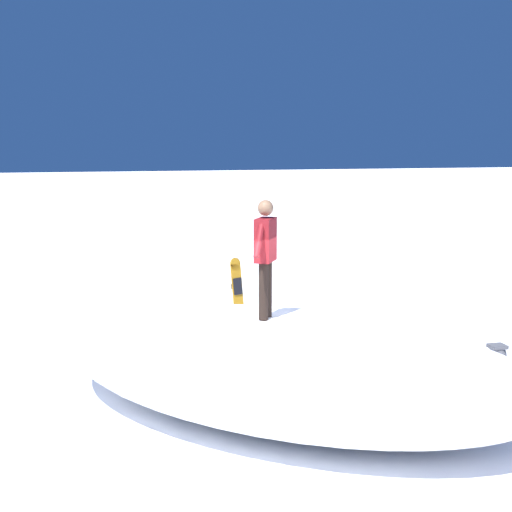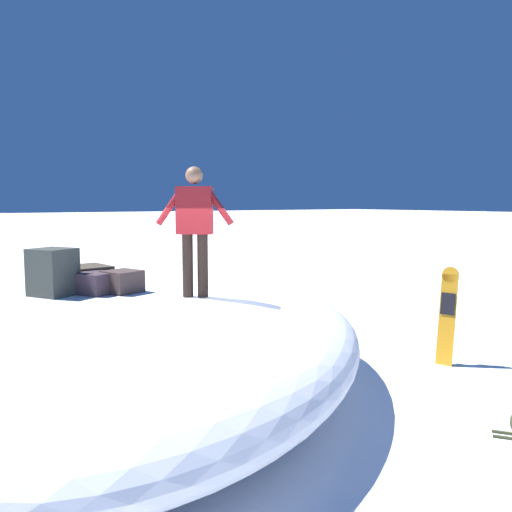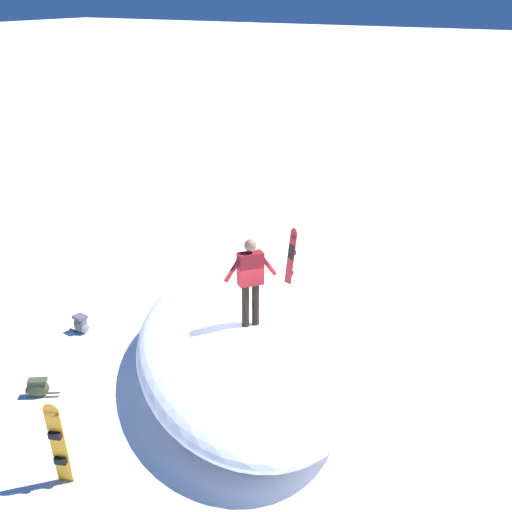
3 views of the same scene
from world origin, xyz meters
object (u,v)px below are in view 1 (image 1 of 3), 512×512
object	(u,v)px
snowboarder_standing	(265,251)
backpack_near	(370,331)
snowboard_secondary_upright	(237,294)
backpack_far	(496,356)

from	to	relation	value
snowboarder_standing	backpack_near	size ratio (longest dim) A/B	2.82
snowboard_secondary_upright	backpack_near	distance (m)	2.78
backpack_far	backpack_near	bearing A→B (deg)	-153.83
snowboarder_standing	snowboard_secondary_upright	size ratio (longest dim) A/B	1.09
snowboard_secondary_upright	backpack_far	world-z (taller)	snowboard_secondary_upright
snowboard_secondary_upright	snowboarder_standing	bearing A→B (deg)	-14.88
snowboarder_standing	backpack_near	distance (m)	4.57
snowboard_secondary_upright	backpack_far	xyz separation A→B (m)	(3.84, 3.35, -0.59)
backpack_near	snowboarder_standing	bearing A→B (deg)	-53.90
snowboard_secondary_upright	backpack_near	size ratio (longest dim) A/B	2.58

